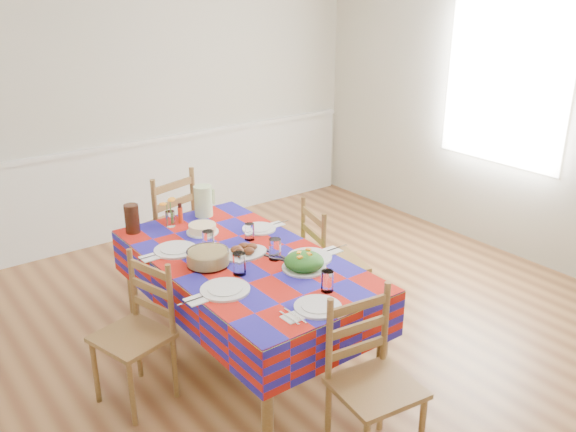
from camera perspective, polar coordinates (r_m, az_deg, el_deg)
The scene contains 23 objects.
room at distance 3.75m, azimuth 3.75°, elevation 6.31°, with size 4.58×5.08×2.78m.
wainscot at distance 6.02m, azimuth -12.05°, elevation 3.18°, with size 4.41×0.06×0.92m.
window_right at distance 5.58m, azimuth 19.69°, elevation 11.71°, with size 1.40×1.40×0.00m, color white.
dining_table at distance 3.83m, azimuth -4.19°, elevation -4.92°, with size 0.98×1.81×0.71m.
setting_near_head at distance 3.28m, azimuth 3.06°, elevation -7.61°, with size 0.41×0.28×0.12m.
setting_left_near at distance 3.47m, azimuth -5.50°, elevation -5.99°, with size 0.51×0.30×0.13m.
setting_left_far at distance 3.91m, azimuth -9.47°, elevation -2.85°, with size 0.50×0.30×0.13m.
setting_right_near at distance 3.76m, azimuth 0.94°, elevation -3.57°, with size 0.52×0.30×0.13m.
setting_right_far at distance 4.14m, azimuth -2.97°, elevation -1.27°, with size 0.44×0.25×0.11m.
meat_platter at distance 3.83m, azimuth -4.13°, elevation -3.28°, with size 0.30×0.22×0.06m.
salad_platter at distance 3.63m, azimuth 1.51°, elevation -4.35°, with size 0.27×0.27×0.11m.
pasta_bowl at distance 3.71m, azimuth -7.50°, elevation -3.89°, with size 0.26×0.26×0.09m.
cake at distance 4.18m, azimuth -8.02°, elevation -1.18°, with size 0.22×0.22×0.06m.
serving_utensils at distance 3.82m, azimuth -1.67°, elevation -3.60°, with size 0.14×0.32×0.01m.
flower_vase at distance 4.30m, azimuth -11.00°, elevation 0.14°, with size 0.13×0.11×0.21m.
hot_sauce at distance 4.35m, azimuth -10.05°, elevation 0.26°, with size 0.03×0.03×0.14m, color red.
green_pitcher at distance 4.44m, azimuth -7.93°, elevation 1.40°, with size 0.13×0.13×0.23m, color #C6EEA8.
tea_pitcher at distance 4.25m, azimuth -14.39°, elevation -0.24°, with size 0.10×0.10×0.20m, color black.
name_card at distance 3.18m, azimuth 5.10°, elevation -9.10°, with size 0.08×0.03×0.02m, color silver.
chair_near at distance 3.17m, azimuth 7.79°, elevation -15.21°, with size 0.45×0.43×0.90m.
chair_far at distance 4.81m, azimuth -11.48°, elevation -1.49°, with size 0.53×0.51×0.99m.
chair_left at distance 3.65m, azimuth -13.92°, elevation -10.64°, with size 0.45×0.47×0.87m.
chair_right at distance 4.31m, azimuth 3.89°, elevation -4.48°, with size 0.47×0.49×0.90m.
Camera 1 is at (-2.38, -2.74, 2.33)m, focal length 38.00 mm.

